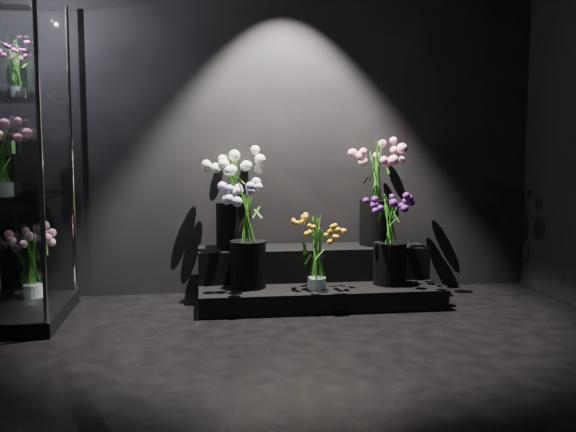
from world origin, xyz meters
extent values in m
plane|color=black|center=(0.00, 0.00, 0.00)|extent=(4.00, 4.00, 0.00)
plane|color=black|center=(0.00, 2.00, 1.40)|extent=(4.00, 0.00, 4.00)
cube|color=black|center=(0.25, 1.58, 0.07)|extent=(1.66, 0.74, 0.14)
cube|color=black|center=(0.25, 1.77, 0.25)|extent=(1.66, 0.37, 0.23)
cube|color=black|center=(-1.70, 1.38, 0.05)|extent=(0.56, 0.93, 0.09)
cube|color=white|center=(-1.70, 1.38, 0.79)|extent=(0.50, 0.87, 0.01)
cube|color=white|center=(-1.70, 1.38, 1.39)|extent=(0.50, 0.87, 0.01)
cylinder|color=white|center=(0.20, 1.38, 0.25)|extent=(0.13, 0.13, 0.23)
cylinder|color=black|center=(-0.25, 1.50, 0.30)|extent=(0.25, 0.25, 0.32)
cylinder|color=black|center=(0.74, 1.47, 0.28)|extent=(0.23, 0.23, 0.29)
cylinder|color=black|center=(-0.33, 1.81, 0.53)|extent=(0.25, 0.25, 0.33)
cylinder|color=black|center=(0.73, 1.79, 0.54)|extent=(0.24, 0.24, 0.34)
cylinder|color=white|center=(-1.73, 1.21, 0.92)|extent=(0.14, 0.14, 0.24)
cylinder|color=white|center=(-1.70, 1.51, 1.50)|extent=(0.12, 0.12, 0.20)
cylinder|color=white|center=(-1.67, 1.59, 0.22)|extent=(0.14, 0.14, 0.26)
camera|label=1|loc=(-0.57, -2.79, 1.08)|focal=40.00mm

